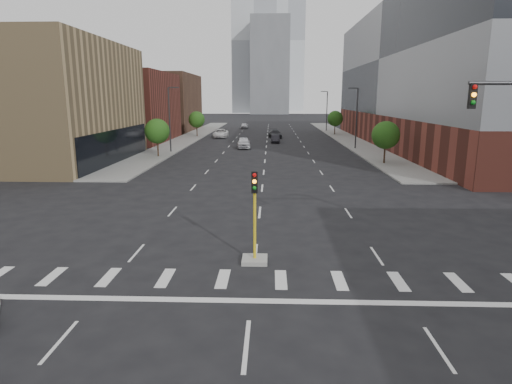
# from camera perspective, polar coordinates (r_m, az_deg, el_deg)

# --- Properties ---
(sidewalk_left_far) EXTENTS (5.00, 92.00, 0.15)m
(sidewalk_left_far) POSITION_cam_1_polar(r_m,az_deg,el_deg) (85.91, -8.63, 7.29)
(sidewalk_left_far) COLOR gray
(sidewalk_left_far) RESTS_ON ground
(sidewalk_right_far) EXTENTS (5.00, 92.00, 0.15)m
(sidewalk_right_far) POSITION_cam_1_polar(r_m,az_deg,el_deg) (85.66, 11.67, 7.16)
(sidewalk_right_far) COLOR gray
(sidewalk_right_far) RESTS_ON ground
(building_left_mid) EXTENTS (20.00, 24.00, 14.00)m
(building_left_mid) POSITION_cam_1_polar(r_m,az_deg,el_deg) (57.53, -27.89, 10.43)
(building_left_mid) COLOR tan
(building_left_mid) RESTS_ON ground
(building_left_far_a) EXTENTS (20.00, 22.00, 12.00)m
(building_left_far_a) POSITION_cam_1_polar(r_m,az_deg,el_deg) (81.20, -18.68, 10.68)
(building_left_far_a) COLOR brown
(building_left_far_a) RESTS_ON ground
(building_left_far_b) EXTENTS (20.00, 24.00, 13.00)m
(building_left_far_b) POSITION_cam_1_polar(r_m,az_deg,el_deg) (105.96, -13.74, 11.52)
(building_left_far_b) COLOR brown
(building_left_far_b) RESTS_ON ground
(building_right_main) EXTENTS (24.00, 70.00, 22.00)m
(building_right_main) POSITION_cam_1_polar(r_m,az_deg,el_deg) (75.87, 25.06, 13.89)
(building_right_main) COLOR brown
(building_right_main) RESTS_ON ground
(tower_left) EXTENTS (22.00, 22.00, 70.00)m
(tower_left) POSITION_cam_1_polar(r_m,az_deg,el_deg) (231.91, -0.18, 19.26)
(tower_left) COLOR #B2B7BC
(tower_left) RESTS_ON ground
(tower_right) EXTENTS (20.00, 20.00, 80.00)m
(tower_right) POSITION_cam_1_polar(r_m,az_deg,el_deg) (272.21, 4.17, 19.28)
(tower_right) COLOR #B2B7BC
(tower_right) RESTS_ON ground
(tower_mid) EXTENTS (18.00, 18.00, 44.00)m
(tower_mid) POSITION_cam_1_polar(r_m,az_deg,el_deg) (210.61, 1.87, 16.39)
(tower_mid) COLOR slate
(tower_mid) RESTS_ON ground
(median_traffic_signal) EXTENTS (1.20, 1.20, 4.40)m
(median_traffic_signal) POSITION_cam_1_polar(r_m,az_deg,el_deg) (20.23, -0.18, -6.76)
(median_traffic_signal) COLOR #999993
(median_traffic_signal) RESTS_ON ground
(streetlight_right_a) EXTENTS (1.60, 0.22, 9.07)m
(streetlight_right_a) POSITION_cam_1_polar(r_m,az_deg,el_deg) (66.40, 13.21, 9.89)
(streetlight_right_a) COLOR #2D2D30
(streetlight_right_a) RESTS_ON ground
(streetlight_right_b) EXTENTS (1.60, 0.22, 9.07)m
(streetlight_right_b) POSITION_cam_1_polar(r_m,az_deg,el_deg) (100.96, 9.38, 10.83)
(streetlight_right_b) COLOR #2D2D30
(streetlight_right_b) RESTS_ON ground
(streetlight_left) EXTENTS (1.60, 0.22, 9.07)m
(streetlight_left) POSITION_cam_1_polar(r_m,az_deg,el_deg) (61.82, -11.39, 9.80)
(streetlight_left) COLOR #2D2D30
(streetlight_left) RESTS_ON ground
(tree_left_near) EXTENTS (3.20, 3.20, 4.85)m
(tree_left_near) POSITION_cam_1_polar(r_m,az_deg,el_deg) (57.21, -13.05, 7.91)
(tree_left_near) COLOR #382619
(tree_left_near) RESTS_ON ground
(tree_left_far) EXTENTS (3.20, 3.20, 4.85)m
(tree_left_far) POSITION_cam_1_polar(r_m,az_deg,el_deg) (86.49, -7.92, 9.55)
(tree_left_far) COLOR #382619
(tree_left_far) RESTS_ON ground
(tree_right_near) EXTENTS (3.20, 3.20, 4.85)m
(tree_right_near) POSITION_cam_1_polar(r_m,az_deg,el_deg) (52.02, 16.91, 7.27)
(tree_right_near) COLOR #382619
(tree_right_near) RESTS_ON ground
(tree_right_far) EXTENTS (3.20, 3.20, 4.85)m
(tree_right_far) POSITION_cam_1_polar(r_m,az_deg,el_deg) (91.19, 10.51, 9.61)
(tree_right_far) COLOR #382619
(tree_right_far) RESTS_ON ground
(car_near_left) EXTENTS (2.45, 5.19, 1.71)m
(car_near_left) POSITION_cam_1_polar(r_m,az_deg,el_deg) (66.22, -1.67, 6.60)
(car_near_left) COLOR silver
(car_near_left) RESTS_ON ground
(car_mid_right) EXTENTS (1.46, 4.05, 1.33)m
(car_mid_right) POSITION_cam_1_polar(r_m,az_deg,el_deg) (74.63, 2.60, 7.11)
(car_mid_right) COLOR black
(car_mid_right) RESTS_ON ground
(car_far_left) EXTENTS (2.85, 5.89, 1.62)m
(car_far_left) POSITION_cam_1_polar(r_m,az_deg,el_deg) (84.47, -4.73, 7.80)
(car_far_left) COLOR white
(car_far_left) RESTS_ON ground
(car_deep_right) EXTENTS (2.79, 5.43, 1.51)m
(car_deep_right) POSITION_cam_1_polar(r_m,az_deg,el_deg) (83.53, 2.54, 7.74)
(car_deep_right) COLOR black
(car_deep_right) RESTS_ON ground
(car_distant) EXTENTS (1.79, 4.11, 1.38)m
(car_distant) POSITION_cam_1_polar(r_m,az_deg,el_deg) (108.87, -1.56, 8.82)
(car_distant) COLOR silver
(car_distant) RESTS_ON ground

